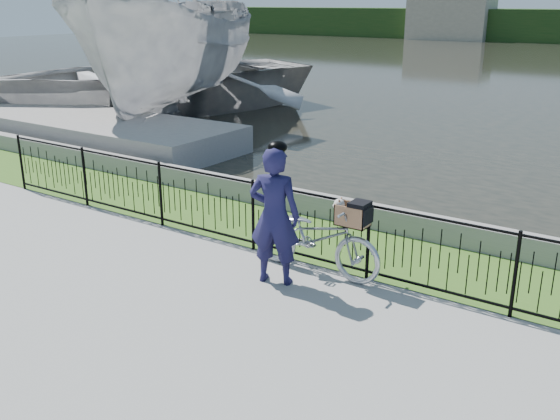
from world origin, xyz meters
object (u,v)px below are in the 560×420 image
Objects in this scene: boat_near at (174,53)px; dock at (80,127)px; bicycle_rig at (316,237)px; boat_far at (150,78)px; cyclist at (274,215)px.

dock is at bearing -94.83° from boat_near.
bicycle_rig is (10.28, -4.10, 0.20)m from dock.
dock is 4.11m from boat_near.
boat_near is 0.84× the size of boat_far.
cyclist is at bearing -40.89° from boat_near.
dock is 11.03m from cyclist.
dock is 0.86× the size of boat_near.
bicycle_rig is 14.91m from boat_far.
bicycle_rig is 1.03× the size of cyclist.
cyclist is 0.17× the size of boat_near.
boat_far is at bearing 111.36° from dock.
bicycle_rig is 0.18× the size of boat_near.
cyclist is at bearing -38.35° from boat_far.
dock is at bearing 154.76° from cyclist.
boat_far is at bearing 155.77° from boat_near.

